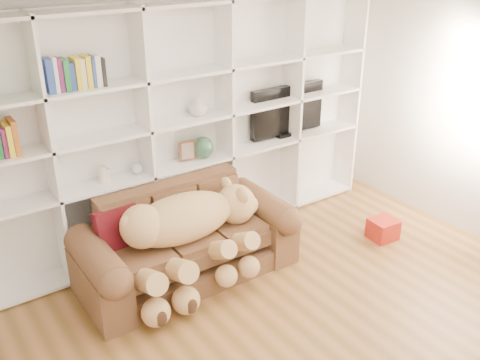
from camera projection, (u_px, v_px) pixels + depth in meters
wall_back at (176, 110)px, 5.27m from camera, size 5.00×0.02×2.70m
bookshelf at (161, 122)px, 5.06m from camera, size 4.43×0.35×2.40m
sofa at (186, 245)px, 4.92m from camera, size 1.99×0.86×0.84m
teddy_bear at (188, 230)px, 4.66m from camera, size 1.46×0.81×0.84m
throw_pillow at (117, 229)px, 4.60m from camera, size 0.39×0.23×0.40m
gift_box at (383, 229)px, 5.61m from camera, size 0.29×0.27×0.22m
tv at (287, 111)px, 5.92m from camera, size 0.95×0.18×0.56m
picture_frame at (187, 151)px, 5.28m from camera, size 0.17×0.06×0.21m
green_vase at (203, 147)px, 5.37m from camera, size 0.22×0.22×0.22m
figurine_tall at (102, 174)px, 4.84m from camera, size 0.09×0.09×0.16m
figurine_short at (106, 175)px, 4.86m from camera, size 0.07×0.07×0.13m
snow_globe at (137, 169)px, 5.02m from camera, size 0.10×0.10×0.10m
shelf_vase at (198, 106)px, 5.17m from camera, size 0.22×0.22×0.20m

